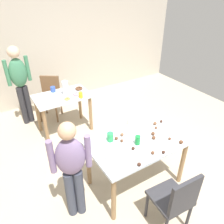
{
  "coord_description": "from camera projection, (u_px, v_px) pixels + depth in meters",
  "views": [
    {
      "loc": [
        -1.51,
        -1.65,
        2.51
      ],
      "look_at": [
        -0.11,
        0.62,
        0.9
      ],
      "focal_mm": 35.07,
      "sensor_mm": 36.0,
      "label": 1
    }
  ],
  "objects": [
    {
      "name": "ground_plane",
      "position": [
        141.0,
        181.0,
        3.18
      ],
      "size": [
        6.4,
        6.4,
        0.0
      ],
      "primitive_type": "plane",
      "color": "tan"
    },
    {
      "name": "wall_back",
      "position": [
        55.0,
        44.0,
        4.84
      ],
      "size": [
        6.4,
        0.1,
        2.6
      ],
      "primitive_type": "cube",
      "color": "#BCB2A3",
      "rests_on": "ground_plane"
    },
    {
      "name": "dining_table_near",
      "position": [
        137.0,
        147.0,
        2.84
      ],
      "size": [
        1.24,
        0.77,
        0.75
      ],
      "color": "silver",
      "rests_on": "ground_plane"
    },
    {
      "name": "dining_table_far",
      "position": [
        63.0,
        102.0,
        3.96
      ],
      "size": [
        0.97,
        0.6,
        0.75
      ],
      "color": "silver",
      "rests_on": "ground_plane"
    },
    {
      "name": "chair_near_table",
      "position": [
        176.0,
        199.0,
        2.34
      ],
      "size": [
        0.42,
        0.42,
        0.87
      ],
      "color": "#2D2D33",
      "rests_on": "ground_plane"
    },
    {
      "name": "chair_far_table",
      "position": [
        50.0,
        95.0,
        4.48
      ],
      "size": [
        0.56,
        0.56,
        0.87
      ],
      "color": "brown",
      "rests_on": "ground_plane"
    },
    {
      "name": "person_girl_near",
      "position": [
        72.0,
        165.0,
        2.36
      ],
      "size": [
        0.45,
        0.29,
        1.35
      ],
      "color": "#383D4C",
      "rests_on": "ground_plane"
    },
    {
      "name": "person_adult_far",
      "position": [
        20.0,
        80.0,
        4.05
      ],
      "size": [
        0.46,
        0.25,
        1.55
      ],
      "color": "#28282D",
      "rests_on": "ground_plane"
    },
    {
      "name": "mixing_bowl",
      "position": [
        114.0,
        157.0,
        2.5
      ],
      "size": [
        0.2,
        0.2,
        0.06
      ],
      "primitive_type": "cylinder",
      "color": "white",
      "rests_on": "dining_table_near"
    },
    {
      "name": "soda_can",
      "position": [
        138.0,
        140.0,
        2.71
      ],
      "size": [
        0.07,
        0.07,
        0.12
      ],
      "primitive_type": "cylinder",
      "color": "#198438",
      "rests_on": "dining_table_near"
    },
    {
      "name": "fork_near",
      "position": [
        139.0,
        133.0,
        2.92
      ],
      "size": [
        0.17,
        0.02,
        0.01
      ],
      "primitive_type": "cube",
      "color": "silver",
      "rests_on": "dining_table_near"
    },
    {
      "name": "cup_near_0",
      "position": [
        110.0,
        137.0,
        2.77
      ],
      "size": [
        0.08,
        0.08,
        0.12
      ],
      "primitive_type": "cylinder",
      "color": "green",
      "rests_on": "dining_table_near"
    },
    {
      "name": "cup_near_1",
      "position": [
        130.0,
        122.0,
        3.07
      ],
      "size": [
        0.07,
        0.07,
        0.1
      ],
      "primitive_type": "cylinder",
      "color": "white",
      "rests_on": "dining_table_near"
    },
    {
      "name": "cake_ball_0",
      "position": [
        154.0,
        138.0,
        2.81
      ],
      "size": [
        0.05,
        0.05,
        0.05
      ],
      "primitive_type": "sphere",
      "color": "brown",
      "rests_on": "dining_table_near"
    },
    {
      "name": "cake_ball_1",
      "position": [
        153.0,
        134.0,
        2.89
      ],
      "size": [
        0.05,
        0.05,
        0.05
      ],
      "primitive_type": "sphere",
      "color": "brown",
      "rests_on": "dining_table_near"
    },
    {
      "name": "cake_ball_2",
      "position": [
        116.0,
        138.0,
        2.8
      ],
      "size": [
        0.05,
        0.05,
        0.05
      ],
      "primitive_type": "sphere",
      "color": "brown",
      "rests_on": "dining_table_near"
    },
    {
      "name": "cake_ball_3",
      "position": [
        139.0,
        164.0,
        2.4
      ],
      "size": [
        0.05,
        0.05,
        0.05
      ],
      "primitive_type": "sphere",
      "color": "#3D2319",
      "rests_on": "dining_table_near"
    },
    {
      "name": "cake_ball_4",
      "position": [
        155.0,
        123.0,
        3.09
      ],
      "size": [
        0.05,
        0.05,
        0.05
      ],
      "primitive_type": "sphere",
      "color": "brown",
      "rests_on": "dining_table_near"
    },
    {
      "name": "cake_ball_5",
      "position": [
        170.0,
        139.0,
        2.8
      ],
      "size": [
        0.04,
        0.04,
        0.04
      ],
      "primitive_type": "sphere",
      "color": "brown",
      "rests_on": "dining_table_near"
    },
    {
      "name": "cake_ball_6",
      "position": [
        122.0,
        141.0,
        2.76
      ],
      "size": [
        0.04,
        0.04,
        0.04
      ],
      "primitive_type": "sphere",
      "color": "brown",
      "rests_on": "dining_table_near"
    },
    {
      "name": "cake_ball_7",
      "position": [
        161.0,
        121.0,
        3.14
      ],
      "size": [
        0.04,
        0.04,
        0.04
      ],
      "primitive_type": "sphere",
      "color": "#3D2319",
      "rests_on": "dining_table_near"
    },
    {
      "name": "cake_ball_8",
      "position": [
        133.0,
        148.0,
        2.64
      ],
      "size": [
        0.04,
        0.04,
        0.04
      ],
      "primitive_type": "sphere",
      "color": "#3D2319",
      "rests_on": "dining_table_near"
    },
    {
      "name": "cake_ball_9",
      "position": [
        156.0,
        128.0,
        3.01
      ],
      "size": [
        0.04,
        0.04,
        0.04
      ],
      "primitive_type": "sphere",
      "color": "brown",
      "rests_on": "dining_table_near"
    },
    {
      "name": "cake_ball_10",
      "position": [
        163.0,
        152.0,
        2.58
      ],
      "size": [
        0.04,
        0.04,
        0.04
      ],
      "primitive_type": "sphere",
      "color": "#3D2319",
      "rests_on": "dining_table_near"
    },
    {
      "name": "cake_ball_11",
      "position": [
        122.0,
        135.0,
        2.87
      ],
      "size": [
        0.05,
        0.05,
        0.05
      ],
      "primitive_type": "sphere",
      "color": "brown",
      "rests_on": "dining_table_near"
    },
    {
      "name": "cake_ball_12",
      "position": [
        181.0,
        142.0,
        2.73
      ],
      "size": [
        0.05,
        0.05,
        0.05
      ],
      "primitive_type": "sphere",
      "color": "brown",
      "rests_on": "dining_table_near"
    },
    {
      "name": "cake_ball_13",
      "position": [
        153.0,
        153.0,
        2.57
      ],
      "size": [
        0.04,
        0.04,
        0.04
      ],
      "primitive_type": "sphere",
      "color": "brown",
      "rests_on": "dining_table_near"
    },
    {
      "name": "pitcher_far",
      "position": [
        65.0,
        88.0,
        3.86
      ],
      "size": [
        0.11,
        0.11,
        0.26
      ],
      "primitive_type": "cylinder",
      "color": "white",
      "rests_on": "dining_table_far"
    },
    {
      "name": "cup_far_0",
      "position": [
        53.0,
        89.0,
        4.0
      ],
      "size": [
        0.09,
        0.09,
        0.1
      ],
      "primitive_type": "cylinder",
      "color": "#3351B2",
      "rests_on": "dining_table_far"
    },
    {
      "name": "cup_far_1",
      "position": [
        81.0,
        95.0,
        3.79
      ],
      "size": [
        0.07,
        0.07,
        0.11
      ],
      "primitive_type": "cylinder",
      "color": "yellow",
      "rests_on": "dining_table_far"
    },
    {
      "name": "donut_far_0",
      "position": [
        67.0,
        99.0,
        3.75
      ],
      "size": [
        0.1,
        0.1,
        0.03
      ],
      "primitive_type": "torus",
      "color": "gold",
      "rests_on": "dining_table_far"
    },
    {
      "name": "donut_far_1",
      "position": [
        52.0,
        97.0,
        3.79
      ],
      "size": [
        0.11,
        0.11,
        0.03
      ],
      "primitive_type": "torus",
      "color": "white",
      "rests_on": "dining_table_far"
    },
    {
      "name": "donut_far_2",
      "position": [
        79.0,
        88.0,
        4.1
      ],
      "size": [
        0.14,
        0.14,
        0.04
      ],
      "primitive_type": "torus",
      "color": "brown",
      "rests_on": "dining_table_far"
    },
    {
      "name": "donut_far_3",
      "position": [
        76.0,
        93.0,
        3.92
      ],
      "size": [
        0.14,
        0.14,
        0.04
      ],
      "primitive_type": "torus",
      "color": "pink",
      "rests_on": "dining_table_far"
    }
  ]
}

